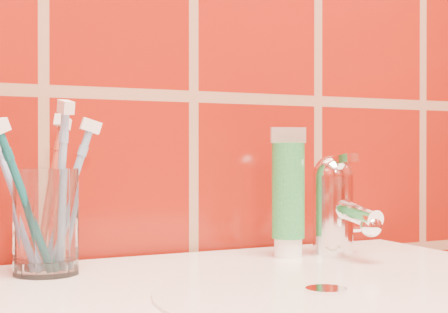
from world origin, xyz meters
TOP-DOWN VIEW (x-y plane):
  - glass_tumbler at (-0.20, 1.11)m, footprint 0.07×0.07m
  - toothpaste_tube at (0.08, 1.11)m, footprint 0.04×0.04m
  - faucet at (0.14, 1.09)m, footprint 0.05×0.11m
  - toothbrush_0 at (-0.17, 1.12)m, footprint 0.08×0.08m
  - toothbrush_1 at (-0.22, 1.10)m, footprint 0.12×0.11m
  - toothbrush_2 at (-0.22, 1.13)m, footprint 0.13×0.13m
  - toothbrush_3 at (-0.19, 1.10)m, footprint 0.04×0.09m
  - toothbrush_4 at (-0.19, 1.14)m, footprint 0.12×0.13m

SIDE VIEW (x-z plane):
  - glass_tumbler at x=-0.20m, z-range 0.85..0.96m
  - faucet at x=0.14m, z-range 0.85..0.97m
  - toothpaste_tube at x=0.08m, z-range 0.85..1.00m
  - toothbrush_1 at x=-0.22m, z-range 0.84..1.01m
  - toothbrush_2 at x=-0.22m, z-range 0.84..1.01m
  - toothbrush_0 at x=-0.17m, z-range 0.85..1.01m
  - toothbrush_4 at x=-0.19m, z-range 0.84..1.02m
  - toothbrush_3 at x=-0.19m, z-range 0.84..1.03m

